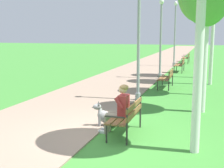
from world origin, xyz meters
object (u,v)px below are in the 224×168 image
at_px(park_bench_mid, 167,77).
at_px(person_seated_on_near_bench, 119,107).
at_px(lamp_post_mid, 161,38).
at_px(park_bench_far, 180,64).
at_px(dog_grey, 106,117).
at_px(park_bench_near, 127,115).
at_px(park_bench_furthest, 186,57).
at_px(lamp_post_far, 175,33).
at_px(lamp_post_near, 139,40).

bearing_deg(park_bench_mid, person_seated_on_near_bench, -92.18).
bearing_deg(lamp_post_mid, person_seated_on_near_bench, -87.09).
bearing_deg(park_bench_far, person_seated_on_near_bench, -91.29).
relative_size(park_bench_mid, lamp_post_mid, 0.35).
relative_size(park_bench_mid, dog_grey, 1.93).
height_order(park_bench_near, park_bench_far, same).
bearing_deg(park_bench_furthest, park_bench_mid, -89.87).
bearing_deg(person_seated_on_near_bench, lamp_post_mid, 92.91).
xyz_separation_m(person_seated_on_near_bench, lamp_post_mid, (-0.48, 9.44, 1.53)).
distance_m(dog_grey, lamp_post_far, 15.69).
xyz_separation_m(park_bench_near, person_seated_on_near_bench, (-0.21, 0.03, 0.17)).
height_order(park_bench_near, lamp_post_mid, lamp_post_mid).
bearing_deg(park_bench_mid, lamp_post_near, -102.43).
bearing_deg(park_bench_mid, park_bench_far, 89.70).
bearing_deg(person_seated_on_near_bench, lamp_post_far, 91.64).
bearing_deg(person_seated_on_near_bench, park_bench_far, 88.71).
bearing_deg(lamp_post_near, park_bench_near, -80.97).
xyz_separation_m(park_bench_furthest, person_seated_on_near_bench, (-0.23, -18.88, 0.17)).
height_order(park_bench_far, park_bench_furthest, same).
bearing_deg(park_bench_mid, dog_grey, -96.74).
distance_m(park_bench_near, park_bench_mid, 6.79).
distance_m(park_bench_near, park_bench_far, 12.88).
bearing_deg(lamp_post_far, park_bench_near, -87.62).
xyz_separation_m(park_bench_far, lamp_post_far, (-0.75, 3.11, 1.94)).
xyz_separation_m(lamp_post_near, lamp_post_mid, (-0.08, 5.65, -0.03)).
bearing_deg(park_bench_far, lamp_post_far, 103.48).
xyz_separation_m(lamp_post_mid, lamp_post_far, (0.02, 6.53, 0.25)).
bearing_deg(lamp_post_far, park_bench_mid, -85.57).
bearing_deg(lamp_post_mid, park_bench_mid, -74.62).
bearing_deg(park_bench_far, lamp_post_mid, -102.68).
relative_size(park_bench_mid, park_bench_far, 1.00).
height_order(park_bench_far, lamp_post_near, lamp_post_near).
distance_m(lamp_post_near, lamp_post_far, 12.18).
distance_m(lamp_post_near, lamp_post_mid, 5.65).
bearing_deg(lamp_post_far, person_seated_on_near_bench, -88.36).
bearing_deg(park_bench_furthest, park_bench_far, -89.44).
relative_size(lamp_post_mid, lamp_post_far, 0.90).
distance_m(park_bench_mid, person_seated_on_near_bench, 6.76).
distance_m(park_bench_mid, dog_grey, 6.38).
distance_m(park_bench_far, lamp_post_far, 3.74).
height_order(park_bench_furthest, lamp_post_far, lamp_post_far).
bearing_deg(park_bench_near, park_bench_mid, 89.58).
height_order(park_bench_mid, dog_grey, park_bench_mid).
height_order(park_bench_near, park_bench_mid, same).
height_order(person_seated_on_near_bench, dog_grey, person_seated_on_near_bench).
height_order(dog_grey, lamp_post_near, lamp_post_near).
xyz_separation_m(park_bench_mid, park_bench_furthest, (-0.03, 12.13, 0.00)).
relative_size(park_bench_furthest, person_seated_on_near_bench, 1.20).
relative_size(park_bench_furthest, dog_grey, 1.93).
bearing_deg(dog_grey, person_seated_on_near_bench, -40.77).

